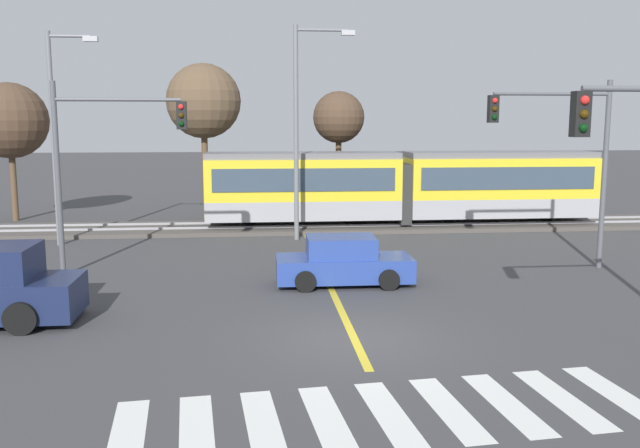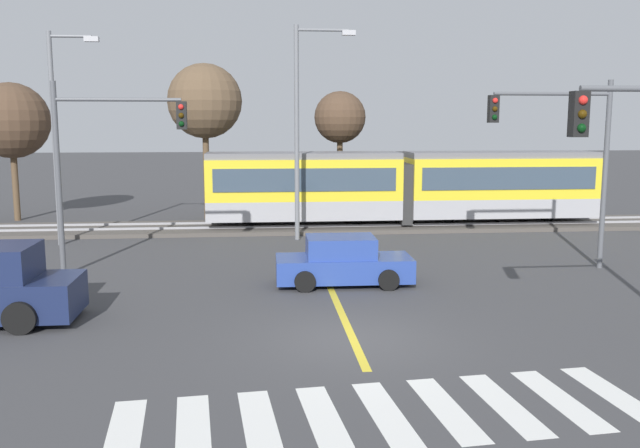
# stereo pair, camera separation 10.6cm
# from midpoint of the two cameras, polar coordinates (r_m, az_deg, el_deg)

# --- Properties ---
(ground_plane) EXTENTS (200.00, 200.00, 0.00)m
(ground_plane) POSITION_cam_midpoint_polar(r_m,az_deg,el_deg) (16.06, 2.72, -9.64)
(ground_plane) COLOR #3D3D3F
(track_bed) EXTENTS (120.00, 4.00, 0.18)m
(track_bed) POSITION_cam_midpoint_polar(r_m,az_deg,el_deg) (32.09, -1.52, -0.24)
(track_bed) COLOR #4C4742
(track_bed) RESTS_ON ground
(rail_near) EXTENTS (120.00, 0.08, 0.10)m
(rail_near) POSITION_cam_midpoint_polar(r_m,az_deg,el_deg) (31.36, -1.42, -0.19)
(rail_near) COLOR #939399
(rail_near) RESTS_ON track_bed
(rail_far) EXTENTS (120.00, 0.08, 0.10)m
(rail_far) POSITION_cam_midpoint_polar(r_m,az_deg,el_deg) (32.78, -1.61, 0.19)
(rail_far) COLOR #939399
(rail_far) RESTS_ON track_bed
(light_rail_tram) EXTENTS (18.50, 2.64, 3.43)m
(light_rail_tram) POSITION_cam_midpoint_polar(r_m,az_deg,el_deg) (32.51, 6.81, 3.30)
(light_rail_tram) COLOR #9E9EA3
(light_rail_tram) RESTS_ON track_bed
(crosswalk_stripe_0) EXTENTS (0.83, 2.84, 0.01)m
(crosswalk_stripe_0) POSITION_cam_midpoint_polar(r_m,az_deg,el_deg) (11.89, -16.17, -16.75)
(crosswalk_stripe_0) COLOR silver
(crosswalk_stripe_0) RESTS_ON ground
(crosswalk_stripe_1) EXTENTS (0.83, 2.84, 0.01)m
(crosswalk_stripe_1) POSITION_cam_midpoint_polar(r_m,az_deg,el_deg) (11.83, -10.62, -16.67)
(crosswalk_stripe_1) COLOR silver
(crosswalk_stripe_1) RESTS_ON ground
(crosswalk_stripe_2) EXTENTS (0.83, 2.84, 0.01)m
(crosswalk_stripe_2) POSITION_cam_midpoint_polar(r_m,az_deg,el_deg) (11.88, -5.09, -16.44)
(crosswalk_stripe_2) COLOR silver
(crosswalk_stripe_2) RESTS_ON ground
(crosswalk_stripe_3) EXTENTS (0.83, 2.84, 0.01)m
(crosswalk_stripe_3) POSITION_cam_midpoint_polar(r_m,az_deg,el_deg) (12.03, 0.34, -16.08)
(crosswalk_stripe_3) COLOR silver
(crosswalk_stripe_3) RESTS_ON ground
(crosswalk_stripe_4) EXTENTS (0.83, 2.84, 0.01)m
(crosswalk_stripe_4) POSITION_cam_midpoint_polar(r_m,az_deg,el_deg) (12.28, 5.58, -15.59)
(crosswalk_stripe_4) COLOR silver
(crosswalk_stripe_4) RESTS_ON ground
(crosswalk_stripe_5) EXTENTS (0.83, 2.84, 0.01)m
(crosswalk_stripe_5) POSITION_cam_midpoint_polar(r_m,az_deg,el_deg) (12.61, 10.54, -15.02)
(crosswalk_stripe_5) COLOR silver
(crosswalk_stripe_5) RESTS_ON ground
(crosswalk_stripe_6) EXTENTS (0.83, 2.84, 0.01)m
(crosswalk_stripe_6) POSITION_cam_midpoint_polar(r_m,az_deg,el_deg) (13.03, 15.19, -14.38)
(crosswalk_stripe_6) COLOR silver
(crosswalk_stripe_6) RESTS_ON ground
(crosswalk_stripe_7) EXTENTS (0.83, 2.84, 0.01)m
(crosswalk_stripe_7) POSITION_cam_midpoint_polar(r_m,az_deg,el_deg) (13.53, 19.49, -13.70)
(crosswalk_stripe_7) COLOR silver
(crosswalk_stripe_7) RESTS_ON ground
(crosswalk_stripe_8) EXTENTS (0.83, 2.84, 0.01)m
(crosswalk_stripe_8) POSITION_cam_midpoint_polar(r_m,az_deg,el_deg) (14.10, 23.45, -13.01)
(crosswalk_stripe_8) COLOR silver
(crosswalk_stripe_8) RESTS_ON ground
(lane_centre_line) EXTENTS (0.20, 16.65, 0.01)m
(lane_centre_line) POSITION_cam_midpoint_polar(r_m,az_deg,el_deg) (22.00, 0.39, -4.59)
(lane_centre_line) COLOR gold
(lane_centre_line) RESTS_ON ground
(sedan_crossing) EXTENTS (4.22, 1.96, 1.52)m
(sedan_crossing) POSITION_cam_midpoint_polar(r_m,az_deg,el_deg) (21.07, 1.85, -3.25)
(sedan_crossing) COLOR #284293
(sedan_crossing) RESTS_ON ground
(traffic_light_mid_left) EXTENTS (4.25, 0.38, 6.31)m
(traffic_light_mid_left) POSITION_cam_midpoint_polar(r_m,az_deg,el_deg) (23.09, -18.07, 5.97)
(traffic_light_mid_left) COLOR #515459
(traffic_light_mid_left) RESTS_ON ground
(traffic_light_mid_right) EXTENTS (4.25, 0.38, 6.42)m
(traffic_light_mid_right) POSITION_cam_midpoint_polar(r_m,az_deg,el_deg) (24.38, 19.95, 6.26)
(traffic_light_mid_right) COLOR #515459
(traffic_light_mid_right) RESTS_ON ground
(street_lamp_west) EXTENTS (2.02, 0.28, 8.57)m
(street_lamp_west) POSITION_cam_midpoint_polar(r_m,az_deg,el_deg) (29.38, -21.33, 7.66)
(street_lamp_west) COLOR slate
(street_lamp_west) RESTS_ON ground
(street_lamp_centre) EXTENTS (2.56, 0.28, 8.98)m
(street_lamp_centre) POSITION_cam_midpoint_polar(r_m,az_deg,el_deg) (28.79, -1.65, 8.79)
(street_lamp_centre) COLOR slate
(street_lamp_centre) RESTS_ON ground
(bare_tree_far_west) EXTENTS (3.81, 3.81, 6.99)m
(bare_tree_far_west) POSITION_cam_midpoint_polar(r_m,az_deg,el_deg) (37.76, -24.76, 7.89)
(bare_tree_far_west) COLOR brown
(bare_tree_far_west) RESTS_ON ground
(bare_tree_west) EXTENTS (3.79, 3.79, 7.97)m
(bare_tree_west) POSITION_cam_midpoint_polar(r_m,az_deg,el_deg) (35.47, -9.87, 10.12)
(bare_tree_west) COLOR brown
(bare_tree_west) RESTS_ON ground
(bare_tree_east) EXTENTS (2.85, 2.85, 6.70)m
(bare_tree_east) POSITION_cam_midpoint_polar(r_m,az_deg,el_deg) (37.85, 1.50, 8.89)
(bare_tree_east) COLOR brown
(bare_tree_east) RESTS_ON ground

